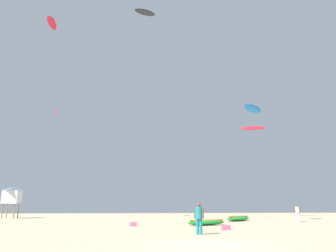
# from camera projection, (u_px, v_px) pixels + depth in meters

# --- Properties ---
(ground_plane) EXTENTS (120.00, 120.00, 0.00)m
(ground_plane) POSITION_uv_depth(u_px,v_px,m) (209.00, 245.00, 13.38)
(ground_plane) COLOR #C6B28C
(person_foreground) EXTENTS (0.53, 0.41, 1.80)m
(person_foreground) POSITION_uv_depth(u_px,v_px,m) (199.00, 216.00, 18.51)
(person_foreground) COLOR teal
(person_foreground) RESTS_ON ground
(person_midground) EXTENTS (0.40, 0.52, 1.78)m
(person_midground) POSITION_uv_depth(u_px,v_px,m) (298.00, 212.00, 32.93)
(person_midground) COLOR silver
(person_midground) RESTS_ON ground
(person_left) EXTENTS (0.42, 0.37, 1.56)m
(person_left) POSITION_uv_depth(u_px,v_px,m) (198.00, 213.00, 31.36)
(person_left) COLOR navy
(person_left) RESTS_ON ground
(kite_grounded_near) EXTENTS (4.14, 4.06, 0.53)m
(kite_grounded_near) POSITION_uv_depth(u_px,v_px,m) (238.00, 219.00, 34.54)
(kite_grounded_near) COLOR green
(kite_grounded_near) RESTS_ON ground
(kite_grounded_mid) EXTENTS (4.05, 2.89, 0.52)m
(kite_grounded_mid) POSITION_uv_depth(u_px,v_px,m) (207.00, 223.00, 26.82)
(kite_grounded_mid) COLOR green
(kite_grounded_mid) RESTS_ON ground
(lifeguard_tower) EXTENTS (2.30, 2.30, 4.15)m
(lifeguard_tower) POSITION_uv_depth(u_px,v_px,m) (12.00, 195.00, 42.36)
(lifeguard_tower) COLOR #8C704C
(lifeguard_tower) RESTS_ON ground
(cooler_box) EXTENTS (0.56, 0.36, 0.32)m
(cooler_box) POSITION_uv_depth(u_px,v_px,m) (226.00, 228.00, 21.67)
(cooler_box) COLOR #E5598C
(cooler_box) RESTS_ON ground
(gear_bag) EXTENTS (0.56, 0.36, 0.32)m
(gear_bag) POSITION_uv_depth(u_px,v_px,m) (133.00, 224.00, 25.66)
(gear_bag) COLOR #E5598C
(gear_bag) RESTS_ON ground
(kite_aloft_0) EXTENTS (1.22, 3.84, 0.53)m
(kite_aloft_0) POSITION_uv_depth(u_px,v_px,m) (52.00, 23.00, 46.63)
(kite_aloft_0) COLOR red
(kite_aloft_1) EXTENTS (0.93, 2.17, 0.52)m
(kite_aloft_1) POSITION_uv_depth(u_px,v_px,m) (57.00, 112.00, 49.03)
(kite_aloft_1) COLOR #E5598C
(kite_aloft_2) EXTENTS (3.39, 3.10, 0.88)m
(kite_aloft_2) POSITION_uv_depth(u_px,v_px,m) (253.00, 109.00, 36.90)
(kite_aloft_2) COLOR blue
(kite_aloft_3) EXTENTS (2.51, 1.40, 0.61)m
(kite_aloft_3) POSITION_uv_depth(u_px,v_px,m) (145.00, 12.00, 35.62)
(kite_aloft_3) COLOR #2D2D33
(kite_aloft_4) EXTENTS (4.20, 2.14, 1.00)m
(kite_aloft_4) POSITION_uv_depth(u_px,v_px,m) (253.00, 128.00, 50.03)
(kite_aloft_4) COLOR red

